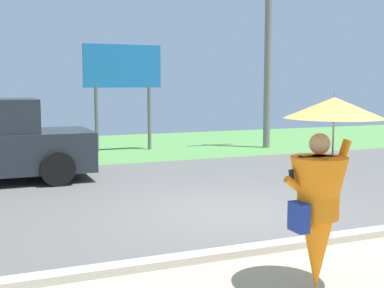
{
  "coord_description": "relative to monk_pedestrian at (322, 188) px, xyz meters",
  "views": [
    {
      "loc": [
        -3.92,
        -7.64,
        2.2
      ],
      "look_at": [
        -0.35,
        1.0,
        1.1
      ],
      "focal_mm": 47.39,
      "sensor_mm": 36.0,
      "label": 1
    }
  ],
  "objects": [
    {
      "name": "ground_plane",
      "position": [
        0.67,
        6.27,
        -1.17
      ],
      "size": [
        40.0,
        22.0,
        0.2
      ],
      "color": "#565451"
    },
    {
      "name": "monk_pedestrian",
      "position": [
        0.0,
        0.0,
        0.0
      ],
      "size": [
        1.09,
        1.04,
        2.13
      ],
      "rotation": [
        0.0,
        0.0,
        0.1
      ],
      "color": "orange",
      "rests_on": "ground_plane"
    },
    {
      "name": "utility_pole",
      "position": [
        5.91,
        11.03,
        2.83
      ],
      "size": [
        1.8,
        0.24,
        7.55
      ],
      "color": "gray",
      "rests_on": "ground_plane"
    },
    {
      "name": "roadside_billboard",
      "position": [
        1.05,
        12.09,
        1.43
      ],
      "size": [
        2.6,
        0.12,
        3.5
      ],
      "color": "slate",
      "rests_on": "ground_plane"
    }
  ]
}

